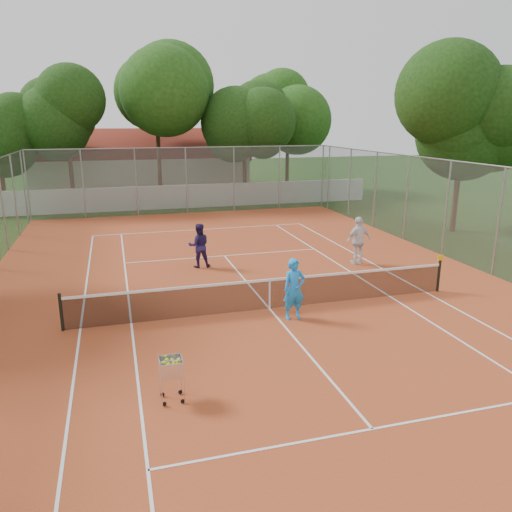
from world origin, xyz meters
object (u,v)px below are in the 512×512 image
object	(u,v)px
tennis_net	(270,294)
player_far_left	(199,245)
player_near	(294,289)
ball_hopper	(172,378)
clubhouse	(141,163)
player_far_right	(358,240)

from	to	relation	value
tennis_net	player_far_left	world-z (taller)	player_far_left
player_near	ball_hopper	bearing A→B (deg)	-140.15
player_far_left	tennis_net	bearing A→B (deg)	107.47
tennis_net	player_near	distance (m)	1.10
clubhouse	player_far_right	bearing A→B (deg)	-74.74
ball_hopper	player_far_right	bearing A→B (deg)	31.88
player_far_left	player_far_right	bearing A→B (deg)	171.38
player_far_right	player_far_left	bearing A→B (deg)	-21.62
player_near	ball_hopper	xyz separation A→B (m)	(-3.91, -3.45, -0.39)
player_far_right	tennis_net	bearing A→B (deg)	27.86
player_near	player_far_right	xyz separation A→B (m)	(4.44, 4.68, 0.06)
clubhouse	player_far_left	size ratio (longest dim) A/B	9.47
player_near	player_far_right	size ratio (longest dim) A/B	0.94
clubhouse	player_far_right	distance (m)	26.18
player_far_left	player_far_right	xyz separation A→B (m)	(6.17, -1.29, 0.09)
clubhouse	player_far_left	bearing A→B (deg)	-88.30
player_far_right	player_near	bearing A→B (deg)	36.75
tennis_net	clubhouse	bearing A→B (deg)	93.95
tennis_net	player_far_right	bearing A→B (deg)	37.67
player_near	player_far_left	bearing A→B (deg)	104.61
player_far_left	player_far_right	distance (m)	6.30
tennis_net	clubhouse	size ratio (longest dim) A/B	0.72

